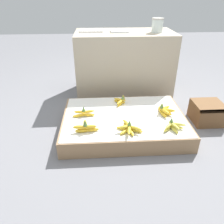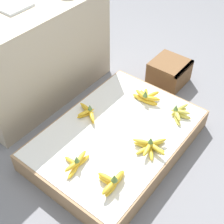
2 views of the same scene
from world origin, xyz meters
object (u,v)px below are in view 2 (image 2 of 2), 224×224
(banana_bunch_back_midleft, at_px, (88,112))
(banana_bunch_middle_left, at_px, (76,163))
(wooden_crate, at_px, (169,72))
(banana_bunch_front_midright, at_px, (179,113))
(banana_bunch_front_midleft, at_px, (150,146))
(banana_bunch_middle_midright, at_px, (147,97))
(banana_bunch_front_left, at_px, (112,181))

(banana_bunch_back_midleft, bearing_deg, banana_bunch_middle_left, -147.91)
(wooden_crate, relative_size, banana_bunch_back_midleft, 1.39)
(wooden_crate, relative_size, banana_bunch_front_midright, 1.36)
(wooden_crate, height_order, banana_bunch_front_midright, banana_bunch_front_midright)
(banana_bunch_front_midleft, height_order, banana_bunch_middle_midright, banana_bunch_middle_midright)
(banana_bunch_middle_midright, xyz_separation_m, banana_bunch_back_midleft, (-0.38, 0.23, -0.00))
(banana_bunch_back_midleft, bearing_deg, wooden_crate, -10.47)
(banana_bunch_front_midleft, distance_m, banana_bunch_back_midleft, 0.50)
(banana_bunch_front_midleft, xyz_separation_m, banana_bunch_back_midleft, (-0.01, 0.50, -0.00))
(banana_bunch_front_midleft, xyz_separation_m, banana_bunch_front_midright, (0.37, 0.01, 0.00))
(wooden_crate, bearing_deg, banana_bunch_middle_midright, -170.86)
(wooden_crate, xyz_separation_m, banana_bunch_middle_left, (-1.20, -0.07, 0.08))
(banana_bunch_front_midright, relative_size, banana_bunch_middle_left, 1.02)
(banana_bunch_front_left, relative_size, banana_bunch_middle_midright, 1.00)
(banana_bunch_front_midleft, relative_size, banana_bunch_middle_midright, 1.07)
(banana_bunch_front_midright, bearing_deg, banana_bunch_middle_left, 160.30)
(banana_bunch_back_midleft, bearing_deg, banana_bunch_front_midleft, -88.94)
(banana_bunch_front_midleft, bearing_deg, banana_bunch_front_midright, 1.22)
(banana_bunch_back_midleft, bearing_deg, banana_bunch_front_left, -125.58)
(banana_bunch_front_midright, bearing_deg, wooden_crate, 36.04)
(wooden_crate, xyz_separation_m, banana_bunch_front_midleft, (-0.83, -0.35, 0.08))
(banana_bunch_front_midright, height_order, banana_bunch_middle_midright, banana_bunch_middle_midright)
(wooden_crate, bearing_deg, banana_bunch_front_left, -164.96)
(banana_bunch_middle_midright, height_order, banana_bunch_back_midleft, banana_bunch_middle_midright)
(banana_bunch_middle_left, bearing_deg, banana_bunch_front_midleft, -36.25)
(banana_bunch_front_left, xyz_separation_m, banana_bunch_back_midleft, (0.34, 0.47, -0.01))
(wooden_crate, distance_m, banana_bunch_middle_left, 1.21)
(wooden_crate, relative_size, banana_bunch_middle_midright, 1.34)
(banana_bunch_front_midleft, relative_size, banana_bunch_front_midright, 1.08)
(wooden_crate, height_order, banana_bunch_front_midleft, banana_bunch_front_midleft)
(banana_bunch_middle_midright, bearing_deg, banana_bunch_front_midright, -89.86)
(wooden_crate, distance_m, banana_bunch_back_midleft, 0.86)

